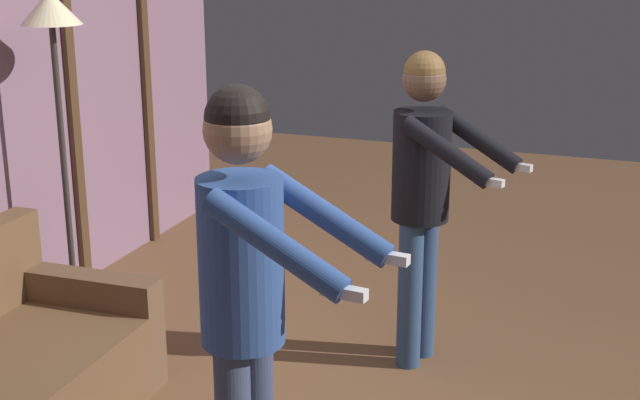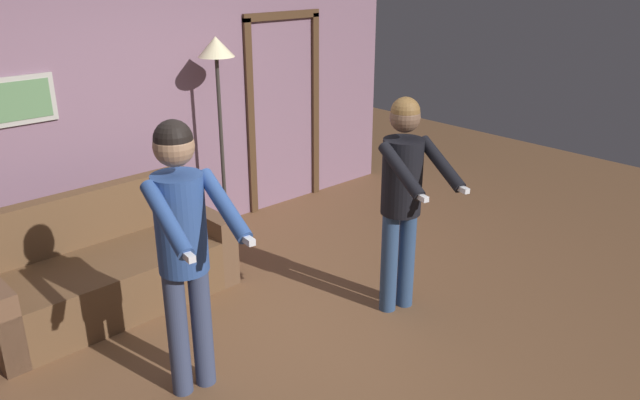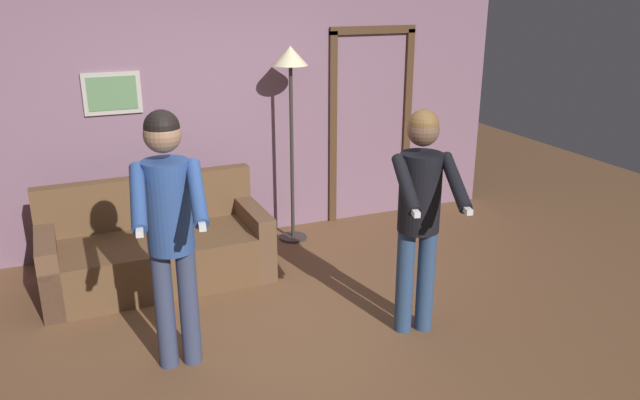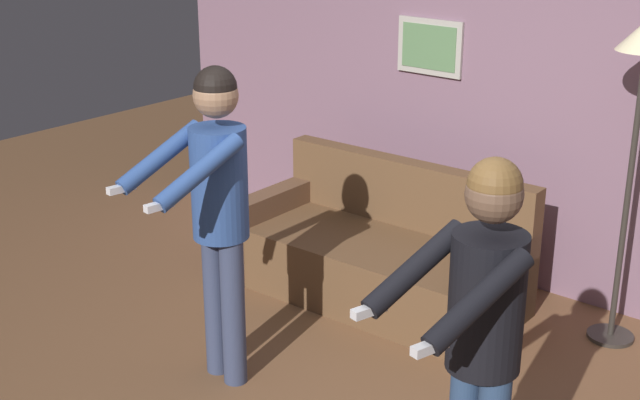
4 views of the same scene
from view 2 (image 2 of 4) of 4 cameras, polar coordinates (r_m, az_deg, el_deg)
The scene contains 6 objects.
ground_plane at distance 4.65m, azimuth -3.50°, elevation -12.58°, with size 12.00×12.00×0.00m, color brown.
back_wall_assembly at distance 5.86m, azimuth -17.12°, elevation 7.64°, with size 6.40×0.10×2.60m.
couch at distance 5.23m, azimuth -18.96°, elevation -6.20°, with size 1.92×0.89×0.87m.
torchiere_lamp at distance 5.82m, azimuth -9.37°, elevation 11.42°, with size 0.33×0.33×1.94m.
person_standing_left at distance 3.73m, azimuth -12.43°, elevation -3.19°, with size 0.49×0.72×1.77m.
person_standing_right at distance 4.62m, azimuth 7.60°, elevation 1.16°, with size 0.54×0.71×1.68m.
Camera 2 is at (-2.40, -3.03, 2.59)m, focal length 35.00 mm.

